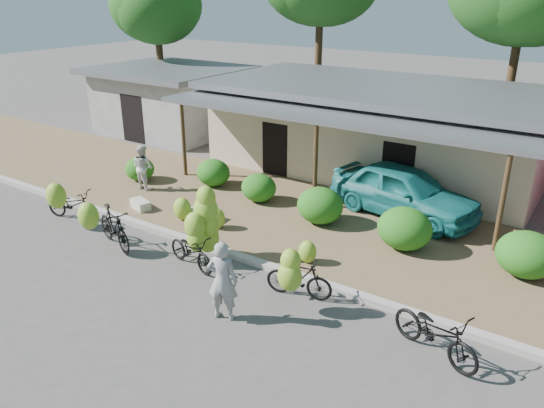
{
  "coord_description": "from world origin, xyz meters",
  "views": [
    {
      "loc": [
        7.74,
        -7.9,
        6.71
      ],
      "look_at": [
        0.24,
        3.29,
        1.2
      ],
      "focal_mm": 35.0,
      "sensor_mm": 36.0,
      "label": 1
    }
  ],
  "objects_px": {
    "bike_center": "(199,234)",
    "sack_near": "(203,214)",
    "bike_right": "(296,276)",
    "bystander": "(143,167)",
    "tree_back_left": "(155,3)",
    "bike_far_right": "(436,332)",
    "vendor": "(223,281)",
    "bike_left": "(110,226)",
    "bike_far_left": "(70,203)",
    "sack_far": "(140,204)",
    "teal_van": "(404,191)"
  },
  "relations": [
    {
      "from": "bike_right",
      "to": "sack_near",
      "type": "height_order",
      "value": "bike_right"
    },
    {
      "from": "bike_far_left",
      "to": "bike_right",
      "type": "distance_m",
      "value": 8.18
    },
    {
      "from": "bike_left",
      "to": "bike_center",
      "type": "relative_size",
      "value": 0.95
    },
    {
      "from": "bike_center",
      "to": "bike_right",
      "type": "distance_m",
      "value": 3.04
    },
    {
      "from": "bystander",
      "to": "bike_far_right",
      "type": "bearing_deg",
      "value": 166.76
    },
    {
      "from": "bike_right",
      "to": "bystander",
      "type": "bearing_deg",
      "value": 56.88
    },
    {
      "from": "sack_near",
      "to": "teal_van",
      "type": "xyz_separation_m",
      "value": [
        4.97,
        3.69,
        0.65
      ]
    },
    {
      "from": "bike_far_right",
      "to": "bike_far_left",
      "type": "bearing_deg",
      "value": 110.2
    },
    {
      "from": "bike_center",
      "to": "sack_far",
      "type": "height_order",
      "value": "bike_center"
    },
    {
      "from": "bike_left",
      "to": "bike_far_right",
      "type": "bearing_deg",
      "value": -69.31
    },
    {
      "from": "bystander",
      "to": "teal_van",
      "type": "relative_size",
      "value": 0.34
    },
    {
      "from": "sack_near",
      "to": "vendor",
      "type": "distance_m",
      "value": 5.24
    },
    {
      "from": "bike_far_left",
      "to": "bike_far_right",
      "type": "bearing_deg",
      "value": -106.61
    },
    {
      "from": "sack_far",
      "to": "sack_near",
      "type": "bearing_deg",
      "value": 12.79
    },
    {
      "from": "bike_center",
      "to": "bystander",
      "type": "bearing_deg",
      "value": 72.57
    },
    {
      "from": "bike_right",
      "to": "bystander",
      "type": "height_order",
      "value": "bystander"
    },
    {
      "from": "bike_far_right",
      "to": "bystander",
      "type": "bearing_deg",
      "value": 95.31
    },
    {
      "from": "bike_center",
      "to": "bystander",
      "type": "height_order",
      "value": "bike_center"
    },
    {
      "from": "bike_right",
      "to": "bike_center",
      "type": "bearing_deg",
      "value": 74.63
    },
    {
      "from": "vendor",
      "to": "tree_back_left",
      "type": "bearing_deg",
      "value": -60.61
    },
    {
      "from": "sack_near",
      "to": "teal_van",
      "type": "distance_m",
      "value": 6.23
    },
    {
      "from": "bike_center",
      "to": "tree_back_left",
      "type": "bearing_deg",
      "value": 59.95
    },
    {
      "from": "bike_left",
      "to": "sack_near",
      "type": "height_order",
      "value": "bike_left"
    },
    {
      "from": "tree_back_left",
      "to": "vendor",
      "type": "bearing_deg",
      "value": -41.71
    },
    {
      "from": "bike_left",
      "to": "teal_van",
      "type": "bearing_deg",
      "value": -24.64
    },
    {
      "from": "tree_back_left",
      "to": "sack_near",
      "type": "xyz_separation_m",
      "value": [
        11.36,
        -9.8,
        -5.69
      ]
    },
    {
      "from": "teal_van",
      "to": "bike_right",
      "type": "bearing_deg",
      "value": -172.08
    },
    {
      "from": "tree_back_left",
      "to": "bike_right",
      "type": "relative_size",
      "value": 4.68
    },
    {
      "from": "bike_center",
      "to": "sack_far",
      "type": "distance_m",
      "value": 4.19
    },
    {
      "from": "tree_back_left",
      "to": "bike_left",
      "type": "xyz_separation_m",
      "value": [
        10.37,
        -12.51,
        -5.3
      ]
    },
    {
      "from": "bike_right",
      "to": "sack_near",
      "type": "xyz_separation_m",
      "value": [
        -4.68,
        2.18,
        -0.37
      ]
    },
    {
      "from": "bike_right",
      "to": "bike_far_left",
      "type": "bearing_deg",
      "value": 77.36
    },
    {
      "from": "bike_far_left",
      "to": "sack_near",
      "type": "xyz_separation_m",
      "value": [
        3.5,
        2.16,
        -0.31
      ]
    },
    {
      "from": "sack_near",
      "to": "bystander",
      "type": "bearing_deg",
      "value": 165.63
    },
    {
      "from": "sack_far",
      "to": "bike_far_left",
      "type": "bearing_deg",
      "value": -127.94
    },
    {
      "from": "tree_back_left",
      "to": "bike_far_right",
      "type": "xyz_separation_m",
      "value": [
        19.3,
        -12.15,
        -5.43
      ]
    },
    {
      "from": "bike_far_left",
      "to": "bike_center",
      "type": "xyz_separation_m",
      "value": [
        5.15,
        0.13,
        0.25
      ]
    },
    {
      "from": "bike_center",
      "to": "bike_right",
      "type": "bearing_deg",
      "value": -80.66
    },
    {
      "from": "sack_near",
      "to": "sack_far",
      "type": "distance_m",
      "value": 2.27
    },
    {
      "from": "sack_near",
      "to": "sack_far",
      "type": "height_order",
      "value": "sack_near"
    },
    {
      "from": "bike_left",
      "to": "teal_van",
      "type": "xyz_separation_m",
      "value": [
        5.97,
        6.4,
        0.25
      ]
    },
    {
      "from": "bike_center",
      "to": "bike_right",
      "type": "xyz_separation_m",
      "value": [
        3.03,
        -0.15,
        -0.19
      ]
    },
    {
      "from": "bike_right",
      "to": "bike_far_right",
      "type": "relative_size",
      "value": 0.79
    },
    {
      "from": "bike_far_left",
      "to": "sack_far",
      "type": "relative_size",
      "value": 2.56
    },
    {
      "from": "bike_left",
      "to": "sack_far",
      "type": "distance_m",
      "value": 2.55
    },
    {
      "from": "vendor",
      "to": "bike_right",
      "type": "bearing_deg",
      "value": -142.35
    },
    {
      "from": "bike_center",
      "to": "sack_near",
      "type": "height_order",
      "value": "bike_center"
    },
    {
      "from": "bike_right",
      "to": "teal_van",
      "type": "distance_m",
      "value": 5.89
    },
    {
      "from": "sack_far",
      "to": "vendor",
      "type": "xyz_separation_m",
      "value": [
        5.93,
        -3.14,
        0.66
      ]
    },
    {
      "from": "bike_center",
      "to": "vendor",
      "type": "bearing_deg",
      "value": -115.56
    }
  ]
}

